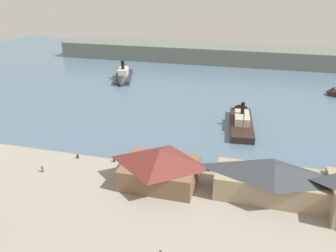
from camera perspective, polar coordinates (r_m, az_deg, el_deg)
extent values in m
plane|color=slate|center=(76.31, 2.76, -6.59)|extent=(320.00, 320.00, 0.00)
cube|color=gray|center=(58.44, -2.06, -16.57)|extent=(110.00, 36.00, 1.20)
cube|color=slate|center=(73.02, 2.16, -7.62)|extent=(110.00, 0.80, 1.00)
cube|color=brown|center=(66.71, -1.37, -7.99)|extent=(14.42, 10.99, 4.33)
pyramid|color=maroon|center=(64.88, -1.40, -5.24)|extent=(14.71, 11.54, 2.96)
cube|color=#998466|center=(65.54, 17.38, -9.69)|extent=(20.83, 8.48, 4.61)
pyramid|color=#33383D|center=(63.77, 17.76, -7.07)|extent=(21.24, 8.90, 2.34)
cylinder|color=#3D4C42|center=(75.60, -20.74, -6.92)|extent=(0.39, 0.39, 1.35)
sphere|color=#CCA889|center=(75.22, -20.83, -6.40)|extent=(0.25, 0.25, 0.25)
sphere|color=#CCA889|center=(51.28, -1.26, -20.45)|extent=(0.24, 0.24, 0.24)
cylinder|color=black|center=(78.79, -15.22, -5.06)|extent=(0.44, 0.44, 0.90)
cylinder|color=black|center=(75.58, -9.22, -5.77)|extent=(0.44, 0.44, 0.90)
cube|color=#23282D|center=(145.44, -7.62, 8.34)|extent=(12.05, 22.23, 1.51)
cone|color=#23282D|center=(135.24, -8.06, 7.16)|extent=(6.53, 5.28, 5.69)
cube|color=beige|center=(144.88, -7.66, 9.20)|extent=(5.89, 9.07, 2.97)
cylinder|color=black|center=(142.98, -7.78, 10.35)|extent=(1.33, 1.33, 3.58)
cylinder|color=brown|center=(150.76, -7.45, 10.28)|extent=(0.24, 0.24, 5.59)
cube|color=black|center=(96.97, 12.46, 0.30)|extent=(8.14, 22.75, 1.88)
cone|color=black|center=(107.32, 12.25, 2.60)|extent=(5.80, 4.51, 5.44)
cube|color=#B2A893|center=(96.21, 12.56, 1.40)|extent=(4.80, 9.08, 2.14)
cylinder|color=black|center=(95.67, 12.70, 3.02)|extent=(1.05, 1.05, 3.36)
cylinder|color=brown|center=(89.48, 12.80, 0.69)|extent=(0.24, 0.24, 5.08)
cone|color=black|center=(137.05, 25.96, 5.26)|extent=(4.13, 5.17, 4.52)
cube|color=#60665B|center=(178.51, 10.54, 12.04)|extent=(180.00, 24.00, 8.00)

